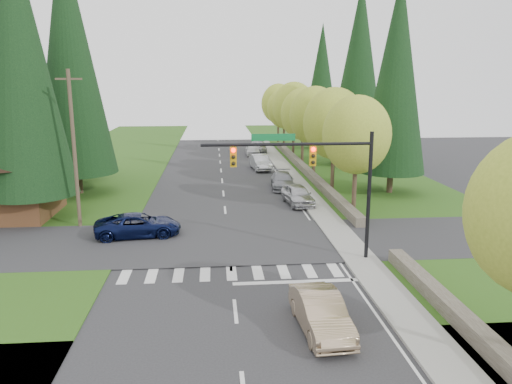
{
  "coord_description": "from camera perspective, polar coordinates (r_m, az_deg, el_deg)",
  "views": [
    {
      "loc": [
        -0.79,
        -20.02,
        9.32
      ],
      "look_at": [
        1.71,
        8.9,
        2.8
      ],
      "focal_mm": 35.0,
      "sensor_mm": 36.0,
      "label": 1
    }
  ],
  "objects": [
    {
      "name": "cross_street",
      "position": [
        29.54,
        -3.18,
        -5.75
      ],
      "size": [
        120.0,
        8.0,
        0.1
      ],
      "primitive_type": "cube",
      "color": "#28282B",
      "rests_on": "ground"
    },
    {
      "name": "conifer_w_e",
      "position": [
        49.81,
        -20.88,
        12.97
      ],
      "size": [
        5.78,
        5.78,
        18.8
      ],
      "color": "#38281C",
      "rests_on": "ground"
    },
    {
      "name": "stone_wall_north",
      "position": [
        51.68,
        5.61,
        2.6
      ],
      "size": [
        0.7,
        40.0,
        0.7
      ],
      "primitive_type": "cube",
      "color": "#4C4438",
      "rests_on": "ground"
    },
    {
      "name": "decid_tree_4",
      "position": [
        62.92,
        4.35,
        9.65
      ],
      "size": [
        5.4,
        5.4,
        9.18
      ],
      "color": "#38281C",
      "rests_on": "ground"
    },
    {
      "name": "decid_tree_2",
      "position": [
        49.14,
        6.75,
        8.61
      ],
      "size": [
        5.0,
        5.0,
        8.82
      ],
      "color": "#38281C",
      "rests_on": "ground"
    },
    {
      "name": "parked_car_e",
      "position": [
        66.01,
        0.26,
        5.22
      ],
      "size": [
        2.57,
        5.55,
        1.57
      ],
      "primitive_type": "imported",
      "rotation": [
        0.0,
        0.0,
        -0.07
      ],
      "color": "#A6A5AA",
      "rests_on": "ground"
    },
    {
      "name": "decid_tree_0",
      "position": [
        35.65,
        11.43,
        6.42
      ],
      "size": [
        4.8,
        4.8,
        8.37
      ],
      "color": "#38281C",
      "rests_on": "ground"
    },
    {
      "name": "conifer_w_a",
      "position": [
        36.17,
        -25.45,
        13.81
      ],
      "size": [
        6.12,
        6.12,
        19.8
      ],
      "color": "#38281C",
      "rests_on": "ground"
    },
    {
      "name": "conifer_w_c",
      "position": [
        43.53,
        -20.54,
        14.48
      ],
      "size": [
        6.46,
        6.46,
        20.8
      ],
      "color": "#38281C",
      "rests_on": "ground"
    },
    {
      "name": "brown_building",
      "position": [
        38.29,
        -26.67,
        2.02
      ],
      "size": [
        8.4,
        8.4,
        5.4
      ],
      "color": "#4C2D19",
      "rests_on": "ground"
    },
    {
      "name": "decid_tree_3",
      "position": [
        56.04,
        5.4,
        8.86
      ],
      "size": [
        5.0,
        5.0,
        8.55
      ],
      "color": "#38281C",
      "rests_on": "ground"
    },
    {
      "name": "parked_car_d",
      "position": [
        63.36,
        -0.38,
        4.84
      ],
      "size": [
        1.7,
        4.15,
        1.41
      ],
      "primitive_type": "imported",
      "rotation": [
        0.0,
        0.0,
        -0.01
      ],
      "color": "silver",
      "rests_on": "ground"
    },
    {
      "name": "conifer_e_a",
      "position": [
        42.67,
        15.74,
        12.83
      ],
      "size": [
        5.44,
        5.44,
        17.8
      ],
      "color": "#38281C",
      "rests_on": "ground"
    },
    {
      "name": "decid_tree_6",
      "position": [
        76.75,
        2.58,
        10.06
      ],
      "size": [
        5.2,
        5.2,
        8.86
      ],
      "color": "#38281C",
      "rests_on": "ground"
    },
    {
      "name": "grass_west",
      "position": [
        42.86,
        -21.37,
        -0.75
      ],
      "size": [
        14.0,
        110.0,
        0.06
      ],
      "primitive_type": "cube",
      "color": "#2F5717",
      "rests_on": "ground"
    },
    {
      "name": "sidewalk_east",
      "position": [
        43.71,
        5.3,
        0.38
      ],
      "size": [
        1.8,
        80.0,
        0.13
      ],
      "primitive_type": "cube",
      "color": "gray",
      "rests_on": "ground"
    },
    {
      "name": "decid_tree_5",
      "position": [
        69.83,
        3.25,
        9.52
      ],
      "size": [
        4.8,
        4.8,
        8.3
      ],
      "color": "#38281C",
      "rests_on": "ground"
    },
    {
      "name": "parked_car_c",
      "position": [
        53.12,
        0.51,
        3.41
      ],
      "size": [
        2.24,
        4.94,
        1.57
      ],
      "primitive_type": "imported",
      "rotation": [
        0.0,
        0.0,
        0.12
      ],
      "color": "#B7B7BC",
      "rests_on": "ground"
    },
    {
      "name": "traffic_signal",
      "position": [
        25.42,
        6.84,
        2.75
      ],
      "size": [
        8.7,
        0.37,
        6.8
      ],
      "color": "black",
      "rests_on": "ground"
    },
    {
      "name": "grass_east",
      "position": [
        43.33,
        13.74,
        -0.09
      ],
      "size": [
        14.0,
        110.0,
        0.06
      ],
      "primitive_type": "cube",
      "color": "#2F5717",
      "rests_on": "ground"
    },
    {
      "name": "suv_navy",
      "position": [
        31.2,
        -13.32,
        -3.71
      ],
      "size": [
        5.38,
        2.96,
        1.43
      ],
      "primitive_type": "imported",
      "rotation": [
        0.0,
        0.0,
        1.69
      ],
      "color": "#0B1237",
      "rests_on": "ground"
    },
    {
      "name": "sedan_champagne",
      "position": [
        19.55,
        7.42,
        -13.51
      ],
      "size": [
        1.86,
        4.54,
        1.46
      ],
      "primitive_type": "imported",
      "rotation": [
        0.0,
        0.0,
        0.07
      ],
      "color": "tan",
      "rests_on": "ground"
    },
    {
      "name": "ground",
      "position": [
        22.09,
        -2.5,
        -12.3
      ],
      "size": [
        120.0,
        120.0,
        0.0
      ],
      "primitive_type": "plane",
      "color": "#28282B",
      "rests_on": "ground"
    },
    {
      "name": "parked_car_b",
      "position": [
        43.9,
        3.05,
        1.31
      ],
      "size": [
        2.31,
        4.95,
        1.4
      ],
      "primitive_type": "imported",
      "rotation": [
        0.0,
        0.0,
        -0.08
      ],
      "color": "gray",
      "rests_on": "ground"
    },
    {
      "name": "stone_wall_south",
      "position": [
        21.4,
        22.23,
        -13.12
      ],
      "size": [
        0.7,
        14.0,
        0.7
      ],
      "primitive_type": "cube",
      "color": "#4C4438",
      "rests_on": "ground"
    },
    {
      "name": "curb_east",
      "position": [
        43.56,
        4.2,
        0.36
      ],
      "size": [
        0.2,
        80.0,
        0.13
      ],
      "primitive_type": "cube",
      "color": "gray",
      "rests_on": "ground"
    },
    {
      "name": "conifer_e_b",
      "position": [
        56.3,
        11.69,
        13.9
      ],
      "size": [
        6.12,
        6.12,
        19.8
      ],
      "color": "#38281C",
      "rests_on": "ground"
    },
    {
      "name": "conifer_e_c",
      "position": [
        69.61,
        7.5,
        12.52
      ],
      "size": [
        5.1,
        5.1,
        16.8
      ],
      "color": "#38281C",
      "rests_on": "ground"
    },
    {
      "name": "utility_pole",
      "position": [
        33.44,
        -20.07,
        4.72
      ],
      "size": [
        1.6,
        0.24,
        10.0
      ],
      "color": "#473828",
      "rests_on": "ground"
    },
    {
      "name": "parked_car_a",
      "position": [
        38.24,
        4.8,
        -0.33
      ],
      "size": [
        2.3,
        4.64,
        1.52
      ],
      "primitive_type": "imported",
      "rotation": [
        0.0,
        0.0,
        0.12
      ],
      "color": "#B7B7BC",
      "rests_on": "ground"
    },
    {
      "name": "decid_tree_1",
      "position": [
        42.39,
        8.93,
        7.74
      ],
      "size": [
        5.2,
        5.2,
        8.8
      ],
      "color": "#38281C",
      "rests_on": "ground"
    }
  ]
}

